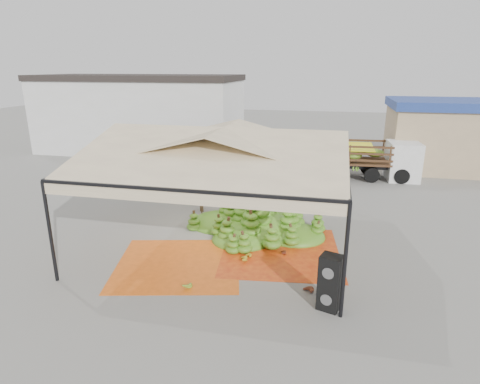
% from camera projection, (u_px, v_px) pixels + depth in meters
% --- Properties ---
extents(ground, '(90.00, 90.00, 0.00)m').
position_uv_depth(ground, '(226.00, 238.00, 14.51)').
color(ground, slate).
rests_on(ground, ground).
extents(canopy_tent, '(8.10, 8.10, 4.00)m').
position_uv_depth(canopy_tent, '(224.00, 148.00, 13.53)').
color(canopy_tent, black).
rests_on(canopy_tent, ground).
extents(building_white, '(14.30, 6.30, 5.40)m').
position_uv_depth(building_white, '(140.00, 113.00, 28.84)').
color(building_white, silver).
rests_on(building_white, ground).
extents(building_tan, '(6.30, 5.30, 4.10)m').
position_uv_depth(building_tan, '(442.00, 134.00, 23.89)').
color(building_tan, tan).
rests_on(building_tan, ground).
extents(tarp_left, '(4.54, 4.40, 0.01)m').
position_uv_depth(tarp_left, '(178.00, 264.00, 12.58)').
color(tarp_left, orange).
rests_on(tarp_left, ground).
extents(tarp_right, '(4.32, 4.49, 0.01)m').
position_uv_depth(tarp_right, '(281.00, 251.00, 13.45)').
color(tarp_right, '#D95914').
rests_on(tarp_right, ground).
extents(banana_heap, '(6.84, 6.36, 1.17)m').
position_uv_depth(banana_heap, '(258.00, 216.00, 14.97)').
color(banana_heap, '#407418').
rests_on(banana_heap, ground).
extents(hand_yellow_a, '(0.61, 0.55, 0.23)m').
position_uv_depth(hand_yellow_a, '(241.00, 258.00, 12.74)').
color(hand_yellow_a, gold).
rests_on(hand_yellow_a, ground).
extents(hand_yellow_b, '(0.49, 0.49, 0.17)m').
position_uv_depth(hand_yellow_b, '(247.00, 255.00, 12.97)').
color(hand_yellow_b, gold).
rests_on(hand_yellow_b, ground).
extents(hand_red_a, '(0.46, 0.41, 0.19)m').
position_uv_depth(hand_red_a, '(281.00, 252.00, 13.22)').
color(hand_red_a, '#5E1B15').
rests_on(hand_red_a, ground).
extents(hand_red_b, '(0.65, 0.64, 0.23)m').
position_uv_depth(hand_red_b, '(307.00, 289.00, 10.93)').
color(hand_red_b, '#5C3115').
rests_on(hand_red_b, ground).
extents(hand_green, '(0.55, 0.51, 0.20)m').
position_uv_depth(hand_green, '(186.00, 283.00, 11.27)').
color(hand_green, '#56801A').
rests_on(hand_green, ground).
extents(hanging_bunches, '(4.74, 0.24, 0.20)m').
position_uv_depth(hanging_bunches, '(289.00, 166.00, 14.02)').
color(hanging_bunches, '#41801A').
rests_on(hanging_bunches, ground).
extents(speaker_stack, '(0.65, 0.61, 1.47)m').
position_uv_depth(speaker_stack, '(330.00, 283.00, 10.07)').
color(speaker_stack, black).
rests_on(speaker_stack, ground).
extents(banana_leaves, '(0.96, 1.36, 3.70)m').
position_uv_depth(banana_leaves, '(198.00, 211.00, 17.16)').
color(banana_leaves, '#34741E').
rests_on(banana_leaves, ground).
extents(vendor, '(0.67, 0.57, 1.56)m').
position_uv_depth(vendor, '(223.00, 184.00, 18.45)').
color(vendor, gray).
rests_on(vendor, ground).
extents(truck_left, '(7.15, 3.09, 2.38)m').
position_uv_depth(truck_left, '(249.00, 155.00, 21.19)').
color(truck_left, '#502E1A').
rests_on(truck_left, ground).
extents(truck_right, '(6.09, 2.41, 2.05)m').
position_uv_depth(truck_right, '(366.00, 156.00, 22.02)').
color(truck_right, '#4C2F19').
rests_on(truck_right, ground).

